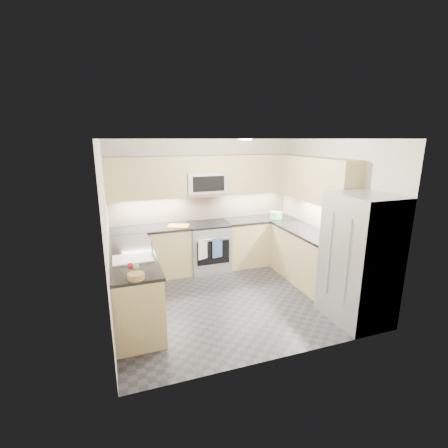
# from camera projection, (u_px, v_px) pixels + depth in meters

# --- Properties ---
(floor) EXTENTS (3.60, 3.20, 0.00)m
(floor) POSITION_uv_depth(u_px,v_px,m) (231.00, 297.00, 5.27)
(floor) COLOR black
(floor) RESTS_ON ground
(ceiling) EXTENTS (3.60, 3.20, 0.02)m
(ceiling) POSITION_uv_depth(u_px,v_px,m) (232.00, 139.00, 4.63)
(ceiling) COLOR beige
(ceiling) RESTS_ON wall_back
(wall_back) EXTENTS (3.60, 0.02, 2.50)m
(wall_back) POSITION_uv_depth(u_px,v_px,m) (203.00, 204.00, 6.41)
(wall_back) COLOR beige
(wall_back) RESTS_ON floor
(wall_front) EXTENTS (3.60, 0.02, 2.50)m
(wall_front) POSITION_uv_depth(u_px,v_px,m) (284.00, 259.00, 3.49)
(wall_front) COLOR beige
(wall_front) RESTS_ON floor
(wall_left) EXTENTS (0.02, 3.20, 2.50)m
(wall_left) POSITION_uv_depth(u_px,v_px,m) (107.00, 234.00, 4.38)
(wall_left) COLOR beige
(wall_left) RESTS_ON floor
(wall_right) EXTENTS (0.02, 3.20, 2.50)m
(wall_right) POSITION_uv_depth(u_px,v_px,m) (330.00, 214.00, 5.53)
(wall_right) COLOR beige
(wall_right) RESTS_ON floor
(base_cab_back_left) EXTENTS (1.42, 0.60, 0.90)m
(base_cab_back_left) POSITION_uv_depth(u_px,v_px,m) (152.00, 253.00, 6.00)
(base_cab_back_left) COLOR tan
(base_cab_back_left) RESTS_ON floor
(base_cab_back_right) EXTENTS (1.42, 0.60, 0.90)m
(base_cab_back_right) POSITION_uv_depth(u_px,v_px,m) (259.00, 241.00, 6.69)
(base_cab_back_right) COLOR tan
(base_cab_back_right) RESTS_ON floor
(base_cab_right) EXTENTS (0.60, 1.70, 0.90)m
(base_cab_right) POSITION_uv_depth(u_px,v_px,m) (307.00, 258.00, 5.77)
(base_cab_right) COLOR tan
(base_cab_right) RESTS_ON floor
(base_cab_peninsula) EXTENTS (0.60, 2.00, 0.90)m
(base_cab_peninsula) POSITION_uv_depth(u_px,v_px,m) (134.00, 285.00, 4.68)
(base_cab_peninsula) COLOR tan
(base_cab_peninsula) RESTS_ON floor
(countertop_back_left) EXTENTS (1.42, 0.63, 0.04)m
(countertop_back_left) POSITION_uv_depth(u_px,v_px,m) (150.00, 229.00, 5.88)
(countertop_back_left) COLOR black
(countertop_back_left) RESTS_ON base_cab_back_left
(countertop_back_right) EXTENTS (1.42, 0.63, 0.04)m
(countertop_back_right) POSITION_uv_depth(u_px,v_px,m) (259.00, 219.00, 6.57)
(countertop_back_right) COLOR black
(countertop_back_right) RESTS_ON base_cab_back_right
(countertop_right) EXTENTS (0.63, 1.70, 0.04)m
(countertop_right) POSITION_uv_depth(u_px,v_px,m) (309.00, 232.00, 5.65)
(countertop_right) COLOR black
(countertop_right) RESTS_ON base_cab_right
(countertop_peninsula) EXTENTS (0.63, 2.00, 0.04)m
(countertop_peninsula) POSITION_uv_depth(u_px,v_px,m) (132.00, 255.00, 4.56)
(countertop_peninsula) COLOR black
(countertop_peninsula) RESTS_ON base_cab_peninsula
(upper_cab_back) EXTENTS (3.60, 0.35, 0.75)m
(upper_cab_back) POSITION_uv_depth(u_px,v_px,m) (205.00, 176.00, 6.11)
(upper_cab_back) COLOR tan
(upper_cab_back) RESTS_ON wall_back
(upper_cab_right) EXTENTS (0.35, 1.95, 0.75)m
(upper_cab_right) POSITION_uv_depth(u_px,v_px,m) (314.00, 179.00, 5.58)
(upper_cab_right) COLOR tan
(upper_cab_right) RESTS_ON wall_right
(backsplash_back) EXTENTS (3.60, 0.01, 0.51)m
(backsplash_back) POSITION_uv_depth(u_px,v_px,m) (203.00, 207.00, 6.42)
(backsplash_back) COLOR tan
(backsplash_back) RESTS_ON wall_back
(backsplash_right) EXTENTS (0.01, 2.30, 0.51)m
(backsplash_right) POSITION_uv_depth(u_px,v_px,m) (314.00, 212.00, 5.95)
(backsplash_right) COLOR tan
(backsplash_right) RESTS_ON wall_right
(gas_range) EXTENTS (0.76, 0.65, 0.91)m
(gas_range) POSITION_uv_depth(u_px,v_px,m) (208.00, 247.00, 6.32)
(gas_range) COLOR #A8ACB1
(gas_range) RESTS_ON floor
(range_cooktop) EXTENTS (0.76, 0.65, 0.03)m
(range_cooktop) POSITION_uv_depth(u_px,v_px,m) (208.00, 224.00, 6.20)
(range_cooktop) COLOR black
(range_cooktop) RESTS_ON gas_range
(oven_door_glass) EXTENTS (0.62, 0.02, 0.45)m
(oven_door_glass) POSITION_uv_depth(u_px,v_px,m) (213.00, 253.00, 6.02)
(oven_door_glass) COLOR black
(oven_door_glass) RESTS_ON gas_range
(oven_handle) EXTENTS (0.60, 0.02, 0.02)m
(oven_handle) POSITION_uv_depth(u_px,v_px,m) (214.00, 239.00, 5.93)
(oven_handle) COLOR #B2B5BA
(oven_handle) RESTS_ON gas_range
(microwave) EXTENTS (0.76, 0.40, 0.40)m
(microwave) POSITION_uv_depth(u_px,v_px,m) (206.00, 182.00, 6.12)
(microwave) COLOR #AAADB3
(microwave) RESTS_ON upper_cab_back
(microwave_door) EXTENTS (0.60, 0.01, 0.28)m
(microwave_door) POSITION_uv_depth(u_px,v_px,m) (209.00, 184.00, 5.93)
(microwave_door) COLOR black
(microwave_door) RESTS_ON microwave
(refrigerator) EXTENTS (0.70, 0.90, 1.80)m
(refrigerator) POSITION_uv_depth(u_px,v_px,m) (359.00, 259.00, 4.46)
(refrigerator) COLOR #9DA0A5
(refrigerator) RESTS_ON floor
(fridge_handle_left) EXTENTS (0.02, 0.02, 1.20)m
(fridge_handle_left) POSITION_uv_depth(u_px,v_px,m) (346.00, 263.00, 4.16)
(fridge_handle_left) COLOR #B2B5BA
(fridge_handle_left) RESTS_ON refrigerator
(fridge_handle_right) EXTENTS (0.02, 0.02, 1.20)m
(fridge_handle_right) POSITION_uv_depth(u_px,v_px,m) (329.00, 254.00, 4.49)
(fridge_handle_right) COLOR #B2B5BA
(fridge_handle_right) RESTS_ON refrigerator
(sink_basin) EXTENTS (0.52, 0.38, 0.16)m
(sink_basin) POSITION_uv_depth(u_px,v_px,m) (133.00, 264.00, 4.34)
(sink_basin) COLOR white
(sink_basin) RESTS_ON base_cab_peninsula
(faucet) EXTENTS (0.03, 0.03, 0.28)m
(faucet) POSITION_uv_depth(u_px,v_px,m) (152.00, 247.00, 4.37)
(faucet) COLOR silver
(faucet) RESTS_ON countertop_peninsula
(utensil_bowl) EXTENTS (0.26, 0.26, 0.14)m
(utensil_bowl) POSITION_uv_depth(u_px,v_px,m) (276.00, 215.00, 6.52)
(utensil_bowl) COLOR #54C660
(utensil_bowl) RESTS_ON countertop_back_right
(cutting_board) EXTENTS (0.45, 0.39, 0.01)m
(cutting_board) POSITION_uv_depth(u_px,v_px,m) (178.00, 226.00, 5.97)
(cutting_board) COLOR orange
(cutting_board) RESTS_ON countertop_back_left
(fruit_basket) EXTENTS (0.23, 0.23, 0.07)m
(fruit_basket) POSITION_uv_depth(u_px,v_px,m) (136.00, 276.00, 3.71)
(fruit_basket) COLOR #9B7748
(fruit_basket) RESTS_ON countertop_peninsula
(fruit_apple) EXTENTS (0.08, 0.08, 0.08)m
(fruit_apple) POSITION_uv_depth(u_px,v_px,m) (130.00, 266.00, 3.80)
(fruit_apple) COLOR maroon
(fruit_apple) RESTS_ON fruit_basket
(fruit_pear) EXTENTS (0.07, 0.07, 0.07)m
(fruit_pear) POSITION_uv_depth(u_px,v_px,m) (136.00, 266.00, 3.79)
(fruit_pear) COLOR #5AB94F
(fruit_pear) RESTS_ON fruit_basket
(dish_towel_check) EXTENTS (0.19, 0.08, 0.37)m
(dish_towel_check) POSITION_uv_depth(u_px,v_px,m) (203.00, 250.00, 5.89)
(dish_towel_check) COLOR silver
(dish_towel_check) RESTS_ON oven_handle
(dish_towel_blue) EXTENTS (0.20, 0.05, 0.37)m
(dish_towel_blue) POSITION_uv_depth(u_px,v_px,m) (217.00, 248.00, 5.98)
(dish_towel_blue) COLOR #2E4C7F
(dish_towel_blue) RESTS_ON oven_handle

